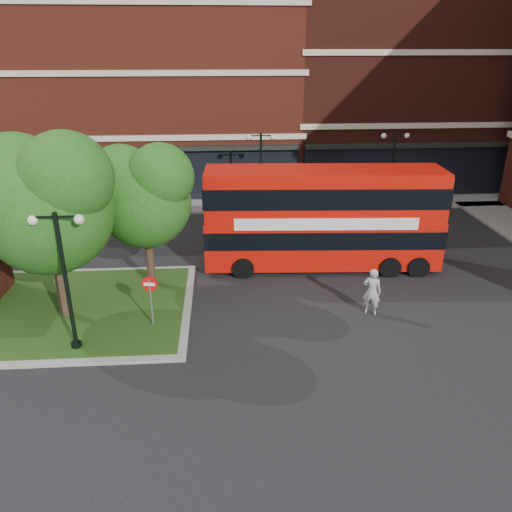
{
  "coord_description": "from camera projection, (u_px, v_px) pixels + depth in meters",
  "views": [
    {
      "loc": [
        -0.33,
        -14.82,
        9.77
      ],
      "look_at": [
        0.94,
        3.36,
        2.0
      ],
      "focal_mm": 35.0,
      "sensor_mm": 36.0,
      "label": 1
    }
  ],
  "objects": [
    {
      "name": "ground",
      "position": [
        236.0,
        347.0,
        17.45
      ],
      "size": [
        120.0,
        120.0,
        0.0
      ],
      "primitive_type": "plane",
      "color": "black",
      "rests_on": "ground"
    },
    {
      "name": "pavement_far",
      "position": [
        228.0,
        205.0,
        32.57
      ],
      "size": [
        44.0,
        3.0,
        0.12
      ],
      "primitive_type": "cube",
      "color": "slate",
      "rests_on": "ground"
    },
    {
      "name": "terrace_far_left",
      "position": [
        114.0,
        85.0,
        36.22
      ],
      "size": [
        26.0,
        12.0,
        14.0
      ],
      "primitive_type": "cube",
      "color": "maroon",
      "rests_on": "ground"
    },
    {
      "name": "terrace_far_right",
      "position": [
        411.0,
        69.0,
        37.23
      ],
      "size": [
        18.0,
        12.0,
        16.0
      ],
      "primitive_type": "cube",
      "color": "#471911",
      "rests_on": "ground"
    },
    {
      "name": "traffic_island",
      "position": [
        31.0,
        311.0,
        19.66
      ],
      "size": [
        12.6,
        7.6,
        0.15
      ],
      "color": "gray",
      "rests_on": "ground"
    },
    {
      "name": "tree_island_west",
      "position": [
        44.0,
        198.0,
        17.51
      ],
      "size": [
        5.4,
        4.71,
        7.21
      ],
      "color": "#2D2116",
      "rests_on": "ground"
    },
    {
      "name": "tree_island_east",
      "position": [
        142.0,
        192.0,
        20.2
      ],
      "size": [
        4.46,
        3.9,
        6.29
      ],
      "color": "#2D2116",
      "rests_on": "ground"
    },
    {
      "name": "lamp_island",
      "position": [
        65.0,
        276.0,
        16.17
      ],
      "size": [
        1.72,
        0.36,
        5.0
      ],
      "color": "black",
      "rests_on": "ground"
    },
    {
      "name": "lamp_far_left",
      "position": [
        261.0,
        170.0,
        29.77
      ],
      "size": [
        1.72,
        0.36,
        5.0
      ],
      "color": "black",
      "rests_on": "ground"
    },
    {
      "name": "lamp_far_right",
      "position": [
        392.0,
        168.0,
        30.29
      ],
      "size": [
        1.72,
        0.36,
        5.0
      ],
      "color": "black",
      "rests_on": "ground"
    },
    {
      "name": "bus",
      "position": [
        323.0,
        212.0,
        22.76
      ],
      "size": [
        10.86,
        3.02,
        4.1
      ],
      "rotation": [
        0.0,
        0.0,
        -0.05
      ],
      "color": "red",
      "rests_on": "ground"
    },
    {
      "name": "woman",
      "position": [
        372.0,
        291.0,
        19.25
      ],
      "size": [
        0.83,
        0.71,
        1.91
      ],
      "primitive_type": "imported",
      "rotation": [
        0.0,
        0.0,
        2.71
      ],
      "color": "#969698",
      "rests_on": "ground"
    },
    {
      "name": "car_silver",
      "position": [
        117.0,
        200.0,
        31.42
      ],
      "size": [
        4.15,
        2.1,
        1.36
      ],
      "primitive_type": "imported",
      "rotation": [
        0.0,
        0.0,
        1.7
      ],
      "color": "#B3B6BB",
      "rests_on": "ground"
    },
    {
      "name": "car_white",
      "position": [
        315.0,
        202.0,
        30.8
      ],
      "size": [
        4.82,
        2.08,
        1.54
      ],
      "primitive_type": "imported",
      "rotation": [
        0.0,
        0.0,
        1.47
      ],
      "color": "silver",
      "rests_on": "ground"
    },
    {
      "name": "no_entry_sign",
      "position": [
        150.0,
        292.0,
        18.04
      ],
      "size": [
        0.58,
        0.13,
        2.11
      ],
      "rotation": [
        0.0,
        0.0,
        -0.15
      ],
      "color": "slate",
      "rests_on": "ground"
    }
  ]
}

